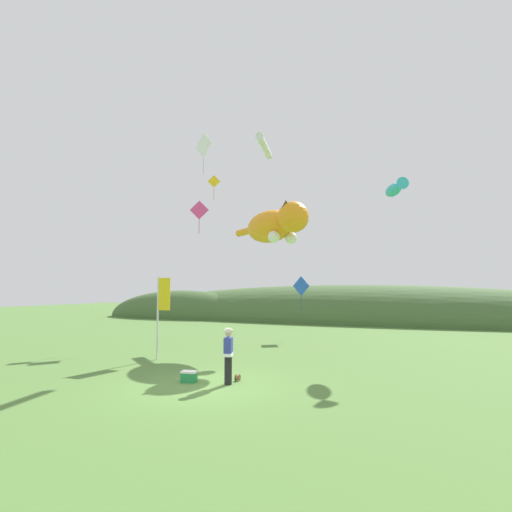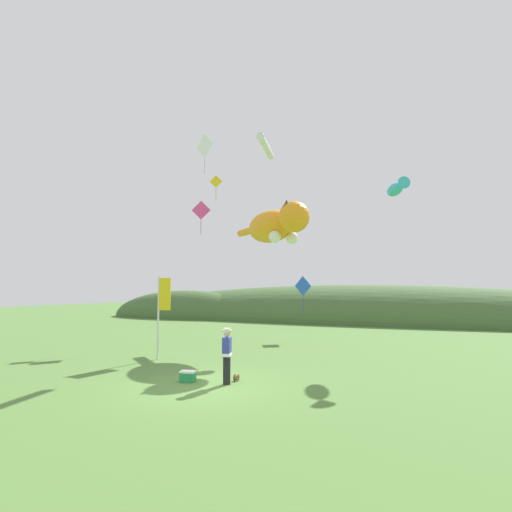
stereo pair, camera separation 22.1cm
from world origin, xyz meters
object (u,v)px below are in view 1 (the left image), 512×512
at_px(picnic_cooler, 189,377).
at_px(kite_giant_cat, 274,226).
at_px(festival_banner_pole, 161,305).
at_px(kite_fish_windsock, 395,189).
at_px(kite_diamond_pink, 199,210).
at_px(kite_spool, 238,378).
at_px(kite_diamond_gold, 214,182).
at_px(kite_diamond_white, 204,145).
at_px(kite_tube_streamer, 265,147).
at_px(festival_attendant, 228,354).
at_px(kite_diamond_blue, 301,286).

relative_size(picnic_cooler, kite_giant_cat, 0.10).
xyz_separation_m(festival_banner_pole, kite_fish_windsock, (9.37, 6.75, 5.83)).
bearing_deg(kite_diamond_pink, kite_fish_windsock, -0.64).
height_order(kite_spool, kite_diamond_gold, kite_diamond_gold).
bearing_deg(kite_diamond_white, kite_giant_cat, 19.31).
bearing_deg(kite_diamond_gold, kite_diamond_pink, -82.27).
bearing_deg(kite_diamond_gold, kite_tube_streamer, -36.52).
distance_m(kite_spool, kite_diamond_white, 13.28).
xyz_separation_m(kite_giant_cat, kite_diamond_pink, (-5.65, 1.80, 1.58)).
relative_size(festival_attendant, festival_banner_pole, 0.50).
xyz_separation_m(festival_banner_pole, kite_diamond_blue, (3.56, 9.49, 0.89)).
distance_m(kite_spool, kite_fish_windsock, 12.94).
distance_m(festival_attendant, kite_fish_windsock, 12.87).
bearing_deg(kite_fish_windsock, picnic_cooler, -121.53).
xyz_separation_m(kite_giant_cat, kite_diamond_white, (-3.60, -1.26, 4.43)).
bearing_deg(kite_giant_cat, festival_attendant, -80.79).
relative_size(kite_giant_cat, kite_fish_windsock, 2.38).
relative_size(kite_fish_windsock, kite_diamond_blue, 1.09).
height_order(picnic_cooler, kite_fish_windsock, kite_fish_windsock).
distance_m(kite_fish_windsock, kite_diamond_blue, 8.10).
distance_m(picnic_cooler, festival_banner_pole, 5.01).
bearing_deg(kite_fish_windsock, kite_diamond_pink, 179.36).
relative_size(festival_attendant, kite_tube_streamer, 0.56).
xyz_separation_m(festival_attendant, kite_diamond_gold, (-7.27, 12.20, 9.49)).
bearing_deg(kite_diamond_white, kite_diamond_gold, 113.24).
height_order(festival_banner_pole, kite_diamond_white, kite_diamond_white).
bearing_deg(kite_spool, picnic_cooler, -151.36).
distance_m(festival_attendant, kite_diamond_gold, 17.08).
relative_size(kite_diamond_pink, kite_diamond_white, 0.90).
bearing_deg(kite_diamond_gold, kite_spool, -57.77).
relative_size(picnic_cooler, festival_banner_pole, 0.15).
bearing_deg(festival_attendant, kite_diamond_white, 126.29).
xyz_separation_m(kite_spool, picnic_cooler, (-1.40, -0.76, 0.07)).
bearing_deg(kite_fish_windsock, kite_diamond_white, -162.99).
bearing_deg(kite_diamond_gold, kite_fish_windsock, -12.35).
bearing_deg(kite_spool, festival_banner_pole, 154.40).
height_order(kite_giant_cat, kite_diamond_white, kite_diamond_white).
xyz_separation_m(festival_attendant, kite_spool, (0.07, 0.56, -0.85)).
distance_m(kite_giant_cat, kite_tube_streamer, 4.55).
relative_size(festival_banner_pole, kite_diamond_white, 1.54).
relative_size(kite_spool, picnic_cooler, 0.39).
xyz_separation_m(kite_giant_cat, kite_diamond_blue, (0.16, 4.40, -3.16)).
distance_m(festival_banner_pole, kite_giant_cat, 7.33).
xyz_separation_m(kite_spool, kite_tube_streamer, (-2.04, 7.72, 10.75)).
bearing_deg(kite_tube_streamer, kite_spool, -75.22).
height_order(kite_giant_cat, kite_diamond_gold, kite_diamond_gold).
height_order(festival_banner_pole, kite_diamond_gold, kite_diamond_gold).
distance_m(kite_diamond_white, kite_diamond_blue, 10.19).
xyz_separation_m(picnic_cooler, kite_fish_windsock, (6.01, 9.79, 7.98)).
distance_m(festival_attendant, picnic_cooler, 1.55).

